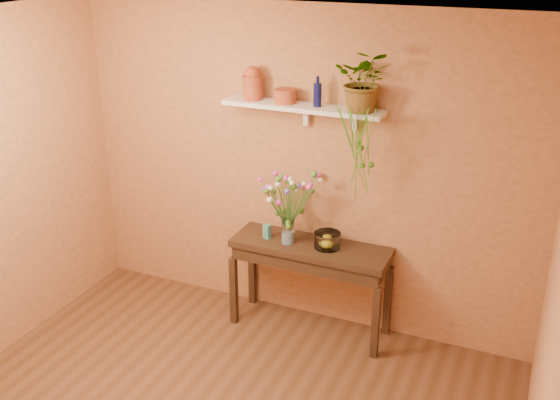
% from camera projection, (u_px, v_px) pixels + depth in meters
% --- Properties ---
extents(room, '(4.04, 4.04, 2.70)m').
position_uv_depth(room, '(172.00, 279.00, 3.69)').
color(room, brown).
rests_on(room, ground).
extents(sideboard, '(1.32, 0.42, 0.80)m').
position_uv_depth(sideboard, '(310.00, 257.00, 5.38)').
color(sideboard, '#372517').
rests_on(sideboard, ground).
extents(wall_shelf, '(1.30, 0.24, 0.19)m').
position_uv_depth(wall_shelf, '(304.00, 108.00, 5.05)').
color(wall_shelf, white).
rests_on(wall_shelf, room).
extents(terracotta_jug, '(0.20, 0.20, 0.27)m').
position_uv_depth(terracotta_jug, '(253.00, 84.00, 5.16)').
color(terracotta_jug, '#AA452F').
rests_on(terracotta_jug, wall_shelf).
extents(terracotta_pot, '(0.21, 0.21, 0.11)m').
position_uv_depth(terracotta_pot, '(285.00, 96.00, 5.08)').
color(terracotta_pot, '#AA452F').
rests_on(terracotta_pot, wall_shelf).
extents(blue_bottle, '(0.07, 0.07, 0.23)m').
position_uv_depth(blue_bottle, '(317.00, 94.00, 4.96)').
color(blue_bottle, '#0D0F44').
rests_on(blue_bottle, wall_shelf).
extents(spider_plant, '(0.46, 0.41, 0.46)m').
position_uv_depth(spider_plant, '(365.00, 81.00, 4.76)').
color(spider_plant, '#3D6E1B').
rests_on(spider_plant, wall_shelf).
extents(plant_fronds, '(0.30, 0.33, 0.75)m').
position_uv_depth(plant_fronds, '(361.00, 149.00, 4.80)').
color(plant_fronds, '#3D6E1B').
rests_on(plant_fronds, wall_shelf).
extents(glass_vase, '(0.11, 0.11, 0.22)m').
position_uv_depth(glass_vase, '(288.00, 233.00, 5.33)').
color(glass_vase, white).
rests_on(glass_vase, sideboard).
extents(bouquet, '(0.53, 0.54, 0.52)m').
position_uv_depth(bouquet, '(289.00, 193.00, 5.20)').
color(bouquet, '#386B28').
rests_on(bouquet, glass_vase).
extents(glass_bowl, '(0.22, 0.22, 0.13)m').
position_uv_depth(glass_bowl, '(327.00, 241.00, 5.27)').
color(glass_bowl, white).
rests_on(glass_bowl, sideboard).
extents(lemon, '(0.07, 0.07, 0.07)m').
position_uv_depth(lemon, '(327.00, 243.00, 5.27)').
color(lemon, yellow).
rests_on(lemon, glass_bowl).
extents(carton, '(0.07, 0.06, 0.12)m').
position_uv_depth(carton, '(267.00, 232.00, 5.42)').
color(carton, teal).
rests_on(carton, sideboard).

